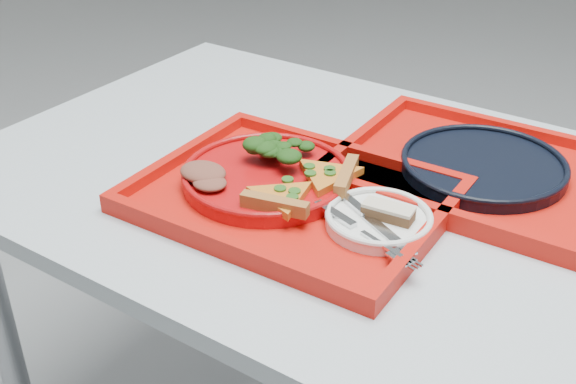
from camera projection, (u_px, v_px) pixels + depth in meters
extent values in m
cube|color=silver|center=(452.00, 226.00, 1.06)|extent=(1.60, 0.80, 0.03)
cylinder|color=gray|center=(8.00, 351.00, 1.37)|extent=(0.05, 0.05, 0.72)
cylinder|color=gray|center=(219.00, 205.00, 1.83)|extent=(0.05, 0.05, 0.72)
cube|color=red|center=(293.00, 200.00, 1.09)|extent=(0.46, 0.36, 0.01)
cube|color=red|center=(482.00, 175.00, 1.15)|extent=(0.46, 0.36, 0.01)
cylinder|color=#AE0B0D|center=(267.00, 178.00, 1.11)|extent=(0.26, 0.26, 0.02)
cylinder|color=white|center=(379.00, 222.00, 1.01)|extent=(0.15, 0.15, 0.01)
cylinder|color=black|center=(483.00, 167.00, 1.15)|extent=(0.26, 0.26, 0.02)
ellipsoid|color=black|center=(282.00, 145.00, 1.15)|extent=(0.09, 0.08, 0.04)
ellipsoid|color=brown|center=(203.00, 172.00, 1.09)|extent=(0.08, 0.06, 0.02)
cube|color=#472F17|center=(388.00, 213.00, 1.00)|extent=(0.07, 0.04, 0.02)
cube|color=beige|center=(389.00, 207.00, 1.00)|extent=(0.07, 0.04, 0.00)
cube|color=silver|center=(372.00, 220.00, 1.00)|extent=(0.17, 0.10, 0.01)
cube|color=silver|center=(361.00, 231.00, 0.97)|extent=(0.18, 0.08, 0.01)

